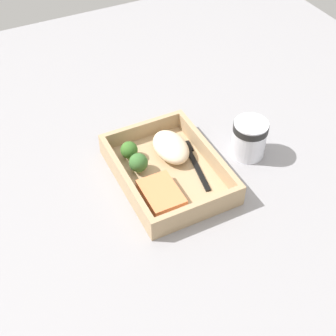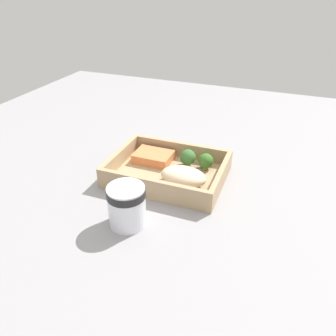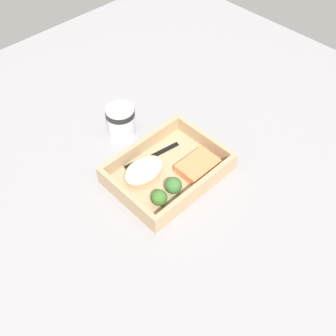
% 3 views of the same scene
% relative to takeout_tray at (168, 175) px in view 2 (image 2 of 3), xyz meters
% --- Properties ---
extents(ground_plane, '(1.60, 1.60, 0.02)m').
position_rel_takeout_tray_xyz_m(ground_plane, '(0.00, 0.00, -0.02)').
color(ground_plane, gray).
extents(takeout_tray, '(0.28, 0.21, 0.01)m').
position_rel_takeout_tray_xyz_m(takeout_tray, '(0.00, 0.00, 0.00)').
color(takeout_tray, tan).
rests_on(takeout_tray, ground_plane).
extents(tray_rim, '(0.28, 0.21, 0.04)m').
position_rel_takeout_tray_xyz_m(tray_rim, '(0.00, 0.00, 0.03)').
color(tray_rim, tan).
rests_on(tray_rim, takeout_tray).
extents(salmon_fillet, '(0.10, 0.07, 0.02)m').
position_rel_takeout_tray_xyz_m(salmon_fillet, '(-0.06, 0.04, 0.02)').
color(salmon_fillet, '#EA814D').
rests_on(salmon_fillet, takeout_tray).
extents(mashed_potatoes, '(0.11, 0.07, 0.04)m').
position_rel_takeout_tray_xyz_m(mashed_potatoes, '(0.05, -0.03, 0.03)').
color(mashed_potatoes, beige).
rests_on(mashed_potatoes, takeout_tray).
extents(broccoli_floret_1, '(0.04, 0.04, 0.04)m').
position_rel_takeout_tray_xyz_m(broccoli_floret_1, '(0.08, 0.05, 0.03)').
color(broccoli_floret_1, '#86A265').
rests_on(broccoli_floret_1, takeout_tray).
extents(broccoli_floret_2, '(0.04, 0.04, 0.05)m').
position_rel_takeout_tray_xyz_m(broccoli_floret_2, '(0.03, 0.05, 0.03)').
color(broccoli_floret_2, '#8AAB65').
rests_on(broccoli_floret_2, takeout_tray).
extents(fork, '(0.16, 0.04, 0.00)m').
position_rel_takeout_tray_xyz_m(fork, '(0.00, -0.07, 0.01)').
color(fork, black).
rests_on(fork, takeout_tray).
extents(paper_cup, '(0.08, 0.08, 0.09)m').
position_rel_takeout_tray_xyz_m(paper_cup, '(-0.01, -0.19, 0.04)').
color(paper_cup, white).
rests_on(paper_cup, ground_plane).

